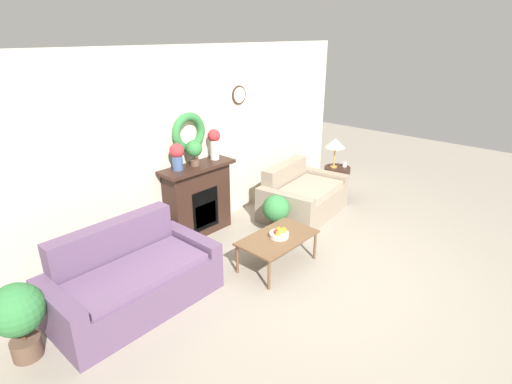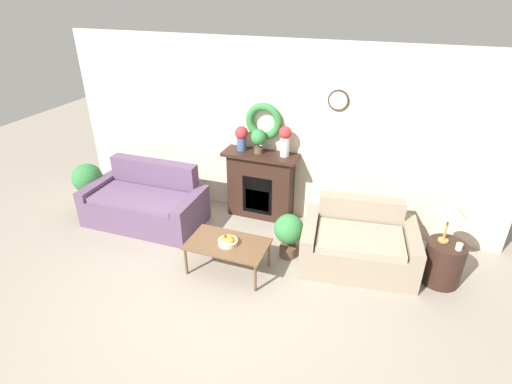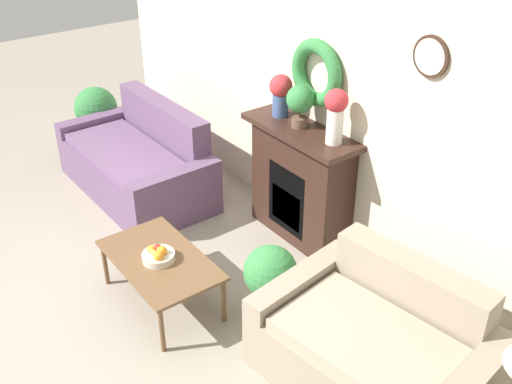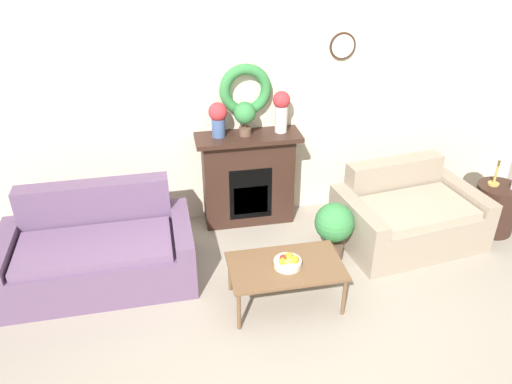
% 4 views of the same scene
% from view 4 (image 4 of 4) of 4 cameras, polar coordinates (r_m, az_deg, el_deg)
% --- Properties ---
extents(ground_plane, '(16.00, 16.00, 0.00)m').
position_cam_4_polar(ground_plane, '(4.33, 6.02, -18.02)').
color(ground_plane, gray).
extents(wall_back, '(6.80, 0.18, 2.70)m').
position_cam_4_polar(wall_back, '(5.51, -0.21, 10.12)').
color(wall_back, beige).
rests_on(wall_back, ground_plane).
extents(fireplace, '(1.14, 0.41, 1.08)m').
position_cam_4_polar(fireplace, '(5.64, -0.91, 1.59)').
color(fireplace, '#331E16').
rests_on(fireplace, ground_plane).
extents(couch_left, '(1.81, 0.96, 0.91)m').
position_cam_4_polar(couch_left, '(5.07, -17.55, -6.56)').
color(couch_left, '#604766').
rests_on(couch_left, ground_plane).
extents(loveseat_right, '(1.58, 1.17, 0.81)m').
position_cam_4_polar(loveseat_right, '(5.67, 16.92, -2.58)').
color(loveseat_right, gray).
rests_on(loveseat_right, ground_plane).
extents(coffee_table, '(1.03, 0.60, 0.42)m').
position_cam_4_polar(coffee_table, '(4.53, 3.42, -8.72)').
color(coffee_table, brown).
rests_on(coffee_table, ground_plane).
extents(fruit_bowl, '(0.25, 0.25, 0.12)m').
position_cam_4_polar(fruit_bowl, '(4.47, 3.68, -7.96)').
color(fruit_bowl, beige).
rests_on(fruit_bowl, coffee_table).
extents(side_table_by_loveseat, '(0.47, 0.47, 0.56)m').
position_cam_4_polar(side_table_by_loveseat, '(6.19, 25.60, -1.68)').
color(side_table_by_loveseat, '#331E16').
rests_on(side_table_by_loveseat, ground_plane).
extents(table_lamp, '(0.36, 0.36, 0.54)m').
position_cam_4_polar(table_lamp, '(5.88, 26.40, 4.56)').
color(table_lamp, '#B28E42').
rests_on(table_lamp, side_table_by_loveseat).
extents(vase_on_mantel_left, '(0.20, 0.20, 0.37)m').
position_cam_4_polar(vase_on_mantel_left, '(5.29, -4.36, 8.52)').
color(vase_on_mantel_left, '#3D5684').
rests_on(vase_on_mantel_left, fireplace).
extents(vase_on_mantel_right, '(0.19, 0.19, 0.45)m').
position_cam_4_polar(vase_on_mantel_right, '(5.39, 2.91, 9.52)').
color(vase_on_mantel_right, silver).
rests_on(vase_on_mantel_right, fireplace).
extents(potted_plant_on_mantel, '(0.23, 0.23, 0.37)m').
position_cam_4_polar(potted_plant_on_mantel, '(5.30, -1.29, 8.80)').
color(potted_plant_on_mantel, brown).
rests_on(potted_plant_on_mantel, fireplace).
extents(potted_plant_floor_by_loveseat, '(0.40, 0.40, 0.64)m').
position_cam_4_polar(potted_plant_floor_by_loveseat, '(5.14, 8.91, -3.84)').
color(potted_plant_floor_by_loveseat, brown).
rests_on(potted_plant_floor_by_loveseat, ground_plane).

